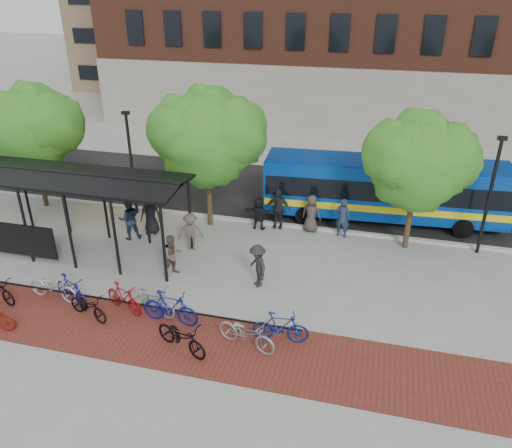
% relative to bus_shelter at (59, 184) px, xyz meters
% --- Properties ---
extents(ground, '(160.00, 160.00, 0.00)m').
position_rel_bus_shelter_xyz_m(ground, '(8.13, 0.48, -3.00)').
color(ground, '#9E9E99').
rests_on(ground, ground).
extents(asphalt_street, '(160.00, 8.00, 0.01)m').
position_rel_bus_shelter_xyz_m(asphalt_street, '(8.13, 8.48, -2.99)').
color(asphalt_street, black).
rests_on(asphalt_street, ground).
extents(curb, '(160.00, 0.25, 0.12)m').
position_rel_bus_shelter_xyz_m(curb, '(8.13, 4.48, -2.94)').
color(curb, '#B7B7B2').
rests_on(curb, ground).
extents(brick_strip, '(24.00, 3.00, 0.01)m').
position_rel_bus_shelter_xyz_m(brick_strip, '(6.13, -4.52, -3.00)').
color(brick_strip, maroon).
rests_on(brick_strip, ground).
extents(bike_rack_rail, '(12.00, 0.05, 0.95)m').
position_rel_bus_shelter_xyz_m(bike_rack_rail, '(4.83, -3.62, -3.00)').
color(bike_rack_rail, black).
rests_on(bike_rack_rail, ground).
extents(bus_shelter, '(10.60, 3.07, 3.60)m').
position_rel_bus_shelter_xyz_m(bus_shelter, '(0.00, 0.00, 0.00)').
color(bus_shelter, black).
rests_on(bus_shelter, ground).
extents(tree_a, '(4.90, 4.00, 6.18)m').
position_rel_bus_shelter_xyz_m(tree_a, '(-3.77, 3.83, 1.24)').
color(tree_a, '#382619').
rests_on(tree_a, ground).
extents(tree_b, '(5.15, 4.20, 6.47)m').
position_rel_bus_shelter_xyz_m(tree_b, '(5.23, 3.83, 1.46)').
color(tree_b, '#382619').
rests_on(tree_b, ground).
extents(tree_c, '(4.66, 3.80, 5.92)m').
position_rel_bus_shelter_xyz_m(tree_c, '(14.22, 3.83, 1.06)').
color(tree_c, '#382619').
rests_on(tree_c, ground).
extents(lamp_post_left, '(0.35, 0.20, 5.12)m').
position_rel_bus_shelter_xyz_m(lamp_post_left, '(1.13, 4.08, -0.25)').
color(lamp_post_left, black).
rests_on(lamp_post_left, ground).
extents(lamp_post_right, '(0.35, 0.20, 5.12)m').
position_rel_bus_shelter_xyz_m(lamp_post_right, '(17.13, 4.08, -0.25)').
color(lamp_post_right, black).
rests_on(lamp_post_right, ground).
extents(bus, '(11.32, 3.21, 3.02)m').
position_rel_bus_shelter_xyz_m(bus, '(12.99, 6.32, -1.27)').
color(bus, '#083B9F').
rests_on(bus, ground).
extents(bike_2, '(2.13, 0.93, 1.08)m').
position_rel_bus_shelter_xyz_m(bike_2, '(1.65, -3.51, -2.46)').
color(bike_2, '#BABABD').
rests_on(bike_2, ground).
extents(bike_3, '(1.92, 1.25, 1.12)m').
position_rel_bus_shelter_xyz_m(bike_3, '(2.45, -3.59, -2.44)').
color(bike_3, navy).
rests_on(bike_3, ground).
extents(bike_4, '(1.88, 1.15, 0.93)m').
position_rel_bus_shelter_xyz_m(bike_4, '(3.46, -4.18, -2.53)').
color(bike_4, black).
rests_on(bike_4, ground).
extents(bike_5, '(1.83, 1.13, 1.07)m').
position_rel_bus_shelter_xyz_m(bike_5, '(4.48, -3.51, -2.47)').
color(bike_5, '#A00E0F').
rests_on(bike_5, ground).
extents(bike_6, '(2.27, 1.33, 1.13)m').
position_rel_bus_shelter_xyz_m(bike_6, '(5.44, -3.36, -2.43)').
color(bike_6, '#949496').
rests_on(bike_6, ground).
extents(bike_7, '(2.08, 0.70, 1.23)m').
position_rel_bus_shelter_xyz_m(bike_7, '(6.34, -3.75, -2.38)').
color(bike_7, navy).
rests_on(bike_7, ground).
extents(bike_8, '(2.15, 1.43, 1.07)m').
position_rel_bus_shelter_xyz_m(bike_8, '(7.24, -4.96, -2.47)').
color(bike_8, black).
rests_on(bike_8, ground).
extents(bike_10, '(2.20, 1.29, 1.09)m').
position_rel_bus_shelter_xyz_m(bike_10, '(9.17, -4.30, -2.45)').
color(bike_10, gray).
rests_on(bike_10, ground).
extents(bike_11, '(1.89, 0.72, 1.11)m').
position_rel_bus_shelter_xyz_m(bike_11, '(10.15, -3.76, -2.44)').
color(bike_11, navy).
rests_on(bike_11, ground).
extents(pedestrian_0, '(1.01, 0.74, 1.90)m').
position_rel_bus_shelter_xyz_m(pedestrian_0, '(2.80, 2.30, -2.05)').
color(pedestrian_0, black).
rests_on(pedestrian_0, ground).
extents(pedestrian_2, '(1.20, 1.14, 1.95)m').
position_rel_bus_shelter_xyz_m(pedestrian_2, '(2.13, 1.53, -2.02)').
color(pedestrian_2, '#1E3146').
rests_on(pedestrian_2, ground).
extents(pedestrian_3, '(1.24, 0.94, 1.71)m').
position_rel_bus_shelter_xyz_m(pedestrian_3, '(5.16, 1.24, -2.14)').
color(pedestrian_3, brown).
rests_on(pedestrian_3, ground).
extents(pedestrian_4, '(1.13, 0.49, 1.92)m').
position_rel_bus_shelter_xyz_m(pedestrian_4, '(8.31, 4.28, -2.04)').
color(pedestrian_4, black).
rests_on(pedestrian_4, ground).
extents(pedestrian_5, '(1.47, 0.49, 1.57)m').
position_rel_bus_shelter_xyz_m(pedestrian_5, '(7.49, 3.92, -2.21)').
color(pedestrian_5, black).
rests_on(pedestrian_5, ground).
extents(pedestrian_6, '(0.94, 0.67, 1.79)m').
position_rel_bus_shelter_xyz_m(pedestrian_6, '(9.88, 4.28, -2.10)').
color(pedestrian_6, '#3F3632').
rests_on(pedestrian_6, ground).
extents(pedestrian_7, '(0.74, 0.55, 1.85)m').
position_rel_bus_shelter_xyz_m(pedestrian_7, '(11.32, 4.12, -2.07)').
color(pedestrian_7, '#1E2D47').
rests_on(pedestrian_7, ground).
extents(pedestrian_8, '(1.03, 1.06, 1.72)m').
position_rel_bus_shelter_xyz_m(pedestrian_8, '(5.21, -0.82, -2.14)').
color(pedestrian_8, brown).
rests_on(pedestrian_8, ground).
extents(pedestrian_9, '(1.20, 1.27, 1.73)m').
position_rel_bus_shelter_xyz_m(pedestrian_9, '(8.62, -0.77, -2.13)').
color(pedestrian_9, '#242424').
rests_on(pedestrian_9, ground).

